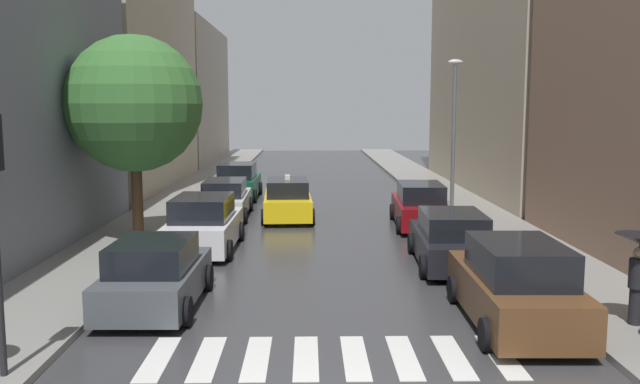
{
  "coord_description": "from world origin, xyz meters",
  "views": [
    {
      "loc": [
        -0.4,
        -8.44,
        4.59
      ],
      "look_at": [
        0.11,
        20.14,
        0.88
      ],
      "focal_mm": 37.55,
      "sensor_mm": 36.0,
      "label": 1
    }
  ],
  "objects_px": {
    "parked_car_left_nearest": "(155,276)",
    "parked_car_right_third": "(420,206)",
    "parked_car_left_second": "(204,225)",
    "parked_car_left_fourth": "(238,182)",
    "parked_car_right_second": "(451,240)",
    "pedestrian_by_kerb": "(639,260)",
    "taxi_midroad": "(288,200)",
    "parked_car_left_third": "(225,200)",
    "parked_car_right_nearest": "(515,286)",
    "lamp_post_right": "(454,124)",
    "street_tree_left": "(134,104)"
  },
  "relations": [
    {
      "from": "parked_car_left_second",
      "to": "parked_car_right_second",
      "type": "xyz_separation_m",
      "value": [
        7.42,
        -2.18,
        -0.07
      ]
    },
    {
      "from": "taxi_midroad",
      "to": "parked_car_left_third",
      "type": "bearing_deg",
      "value": 80.2
    },
    {
      "from": "parked_car_left_third",
      "to": "parked_car_right_third",
      "type": "xyz_separation_m",
      "value": [
        7.66,
        -2.31,
        0.04
      ]
    },
    {
      "from": "parked_car_left_nearest",
      "to": "parked_car_right_third",
      "type": "height_order",
      "value": "parked_car_right_third"
    },
    {
      "from": "parked_car_right_second",
      "to": "parked_car_left_third",
      "type": "bearing_deg",
      "value": 44.04
    },
    {
      "from": "parked_car_left_nearest",
      "to": "parked_car_right_second",
      "type": "height_order",
      "value": "parked_car_left_nearest"
    },
    {
      "from": "parked_car_left_nearest",
      "to": "parked_car_right_second",
      "type": "distance_m",
      "value": 8.51
    },
    {
      "from": "parked_car_left_fourth",
      "to": "parked_car_right_third",
      "type": "xyz_separation_m",
      "value": [
        7.72,
        -7.91,
        -0.03
      ]
    },
    {
      "from": "parked_car_right_nearest",
      "to": "lamp_post_right",
      "type": "xyz_separation_m",
      "value": [
        1.63,
        13.8,
        2.97
      ]
    },
    {
      "from": "parked_car_right_nearest",
      "to": "parked_car_right_second",
      "type": "xyz_separation_m",
      "value": [
        -0.22,
        5.25,
        -0.09
      ]
    },
    {
      "from": "taxi_midroad",
      "to": "lamp_post_right",
      "type": "bearing_deg",
      "value": -89.42
    },
    {
      "from": "parked_car_left_nearest",
      "to": "taxi_midroad",
      "type": "height_order",
      "value": "taxi_midroad"
    },
    {
      "from": "parked_car_left_fourth",
      "to": "parked_car_left_nearest",
      "type": "bearing_deg",
      "value": -178.96
    },
    {
      "from": "parked_car_left_second",
      "to": "taxi_midroad",
      "type": "height_order",
      "value": "taxi_midroad"
    },
    {
      "from": "parked_car_left_nearest",
      "to": "parked_car_right_third",
      "type": "xyz_separation_m",
      "value": [
        7.73,
        10.11,
        0.04
      ]
    },
    {
      "from": "parked_car_right_third",
      "to": "street_tree_left",
      "type": "distance_m",
      "value": 11.03
    },
    {
      "from": "parked_car_right_nearest",
      "to": "parked_car_right_third",
      "type": "height_order",
      "value": "parked_car_right_nearest"
    },
    {
      "from": "parked_car_left_fourth",
      "to": "pedestrian_by_kerb",
      "type": "bearing_deg",
      "value": -151.82
    },
    {
      "from": "parked_car_left_third",
      "to": "lamp_post_right",
      "type": "distance_m",
      "value": 9.86
    },
    {
      "from": "parked_car_left_nearest",
      "to": "parked_car_right_third",
      "type": "relative_size",
      "value": 0.88
    },
    {
      "from": "parked_car_right_second",
      "to": "parked_car_left_nearest",
      "type": "bearing_deg",
      "value": 119.72
    },
    {
      "from": "parked_car_left_second",
      "to": "parked_car_right_second",
      "type": "relative_size",
      "value": 0.97
    },
    {
      "from": "parked_car_left_nearest",
      "to": "taxi_midroad",
      "type": "distance_m",
      "value": 12.37
    },
    {
      "from": "parked_car_left_fourth",
      "to": "pedestrian_by_kerb",
      "type": "relative_size",
      "value": 2.45
    },
    {
      "from": "parked_car_left_third",
      "to": "street_tree_left",
      "type": "relative_size",
      "value": 0.7
    },
    {
      "from": "parked_car_left_fourth",
      "to": "parked_car_right_second",
      "type": "xyz_separation_m",
      "value": [
        7.59,
        -14.17,
        -0.07
      ]
    },
    {
      "from": "parked_car_left_second",
      "to": "taxi_midroad",
      "type": "distance_m",
      "value": 6.53
    },
    {
      "from": "parked_car_left_nearest",
      "to": "parked_car_left_fourth",
      "type": "xyz_separation_m",
      "value": [
        0.0,
        18.03,
        0.07
      ]
    },
    {
      "from": "parked_car_left_fourth",
      "to": "street_tree_left",
      "type": "height_order",
      "value": "street_tree_left"
    },
    {
      "from": "parked_car_left_second",
      "to": "parked_car_right_nearest",
      "type": "distance_m",
      "value": 10.65
    },
    {
      "from": "parked_car_left_second",
      "to": "parked_car_left_fourth",
      "type": "relative_size",
      "value": 1.01
    },
    {
      "from": "street_tree_left",
      "to": "lamp_post_right",
      "type": "bearing_deg",
      "value": 24.28
    },
    {
      "from": "parked_car_left_fourth",
      "to": "parked_car_right_nearest",
      "type": "relative_size",
      "value": 0.96
    },
    {
      "from": "parked_car_right_nearest",
      "to": "pedestrian_by_kerb",
      "type": "xyz_separation_m",
      "value": [
        2.35,
        -0.41,
        0.66
      ]
    },
    {
      "from": "lamp_post_right",
      "to": "parked_car_left_nearest",
      "type": "bearing_deg",
      "value": -127.25
    },
    {
      "from": "parked_car_left_third",
      "to": "parked_car_left_fourth",
      "type": "xyz_separation_m",
      "value": [
        -0.07,
        5.6,
        0.08
      ]
    },
    {
      "from": "parked_car_left_fourth",
      "to": "lamp_post_right",
      "type": "relative_size",
      "value": 0.73
    },
    {
      "from": "pedestrian_by_kerb",
      "to": "street_tree_left",
      "type": "xyz_separation_m",
      "value": [
        -12.35,
        8.97,
        3.14
      ]
    },
    {
      "from": "taxi_midroad",
      "to": "pedestrian_by_kerb",
      "type": "bearing_deg",
      "value": -153.75
    },
    {
      "from": "pedestrian_by_kerb",
      "to": "street_tree_left",
      "type": "bearing_deg",
      "value": 122.57
    },
    {
      "from": "parked_car_right_third",
      "to": "taxi_midroad",
      "type": "height_order",
      "value": "taxi_midroad"
    },
    {
      "from": "parked_car_right_nearest",
      "to": "pedestrian_by_kerb",
      "type": "height_order",
      "value": "pedestrian_by_kerb"
    },
    {
      "from": "parked_car_right_second",
      "to": "parked_car_right_third",
      "type": "bearing_deg",
      "value": 1.49
    },
    {
      "from": "pedestrian_by_kerb",
      "to": "taxi_midroad",
      "type": "bearing_deg",
      "value": 97.0
    },
    {
      "from": "parked_car_right_third",
      "to": "street_tree_left",
      "type": "bearing_deg",
      "value": 109.36
    },
    {
      "from": "parked_car_left_second",
      "to": "street_tree_left",
      "type": "bearing_deg",
      "value": 65.55
    },
    {
      "from": "parked_car_right_second",
      "to": "parked_car_left_fourth",
      "type": "bearing_deg",
      "value": 30.92
    },
    {
      "from": "parked_car_left_fourth",
      "to": "parked_car_left_third",
      "type": "bearing_deg",
      "value": -178.28
    },
    {
      "from": "parked_car_left_fourth",
      "to": "parked_car_right_second",
      "type": "relative_size",
      "value": 0.97
    },
    {
      "from": "parked_car_right_nearest",
      "to": "pedestrian_by_kerb",
      "type": "relative_size",
      "value": 2.56
    }
  ]
}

